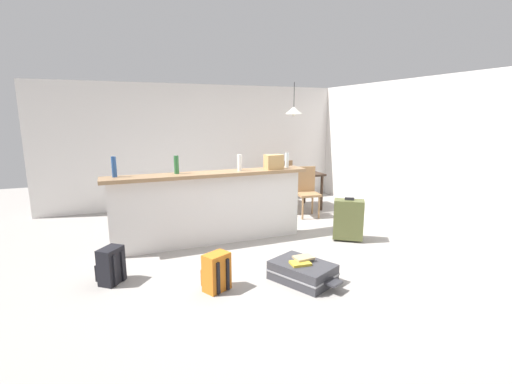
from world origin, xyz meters
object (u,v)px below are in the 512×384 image
(dining_chair_near_partition, at_px, (307,189))
(suitcase_upright_olive, at_px, (348,219))
(bottle_clear, at_px, (287,160))
(backpack_black, at_px, (111,266))
(grocery_bag, at_px, (274,162))
(suitcase_flat_charcoal, at_px, (303,272))
(book_stack, at_px, (302,261))
(bottle_green, at_px, (176,165))
(dining_chair_far_side, at_px, (281,179))
(bottle_blue, at_px, (114,167))
(pendant_lamp, at_px, (294,110))
(dining_table, at_px, (292,177))
(bottle_white, at_px, (240,163))
(backpack_orange, at_px, (216,272))

(dining_chair_near_partition, xyz_separation_m, suitcase_upright_olive, (-0.12, -1.48, -0.19))
(bottle_clear, relative_size, backpack_black, 0.54)
(bottle_clear, relative_size, grocery_bag, 0.88)
(dining_chair_near_partition, height_order, suitcase_upright_olive, dining_chair_near_partition)
(dining_chair_near_partition, height_order, suitcase_flat_charcoal, dining_chair_near_partition)
(backpack_black, distance_m, book_stack, 2.18)
(bottle_clear, distance_m, grocery_bag, 0.29)
(bottle_green, relative_size, bottle_clear, 1.12)
(dining_chair_far_side, bearing_deg, grocery_bag, -119.30)
(bottle_blue, bearing_deg, dining_chair_far_side, 29.04)
(suitcase_flat_charcoal, bearing_deg, pendant_lamp, 64.36)
(bottle_clear, distance_m, suitcase_flat_charcoal, 2.10)
(dining_table, height_order, backpack_black, dining_table)
(dining_chair_near_partition, height_order, backpack_black, dining_chair_near_partition)
(bottle_clear, relative_size, pendant_lamp, 0.35)
(bottle_green, xyz_separation_m, dining_chair_far_side, (2.58, 1.90, -0.68))
(suitcase_upright_olive, bearing_deg, book_stack, -144.05)
(bottle_white, bearing_deg, pendant_lamp, 41.35)
(grocery_bag, height_order, dining_table, grocery_bag)
(backpack_black, xyz_separation_m, book_stack, (2.03, -0.78, 0.05))
(suitcase_upright_olive, bearing_deg, dining_chair_near_partition, 85.44)
(pendant_lamp, height_order, backpack_black, pendant_lamp)
(grocery_bag, relative_size, dining_table, 0.24)
(backpack_black, bearing_deg, grocery_bag, 18.55)
(book_stack, bearing_deg, dining_chair_far_side, 67.36)
(bottle_green, bearing_deg, dining_table, 27.77)
(grocery_bag, relative_size, suitcase_upright_olive, 0.39)
(dining_chair_near_partition, xyz_separation_m, backpack_black, (-3.50, -1.68, -0.31))
(pendant_lamp, xyz_separation_m, backpack_orange, (-2.46, -2.91, -1.77))
(grocery_bag, bearing_deg, bottle_clear, 19.77)
(backpack_orange, distance_m, book_stack, 0.99)
(dining_table, distance_m, suitcase_upright_olive, 2.08)
(dining_chair_near_partition, height_order, book_stack, dining_chair_near_partition)
(bottle_blue, distance_m, bottle_white, 1.73)
(dining_table, relative_size, suitcase_upright_olive, 1.64)
(dining_table, relative_size, suitcase_flat_charcoal, 1.24)
(bottle_blue, relative_size, book_stack, 0.87)
(bottle_white, relative_size, pendant_lamp, 0.38)
(bottle_white, bearing_deg, dining_chair_far_side, 49.99)
(backpack_black, relative_size, backpack_orange, 1.00)
(grocery_bag, relative_size, backpack_orange, 0.62)
(bottle_clear, xyz_separation_m, suitcase_flat_charcoal, (-0.64, -1.69, -1.08))
(bottle_blue, distance_m, pendant_lamp, 3.72)
(bottle_green, distance_m, pendant_lamp, 3.01)
(bottle_blue, xyz_separation_m, bottle_green, (0.82, -0.02, -0.01))
(bottle_blue, xyz_separation_m, dining_chair_near_partition, (3.36, 0.75, -0.69))
(bottle_green, relative_size, bottle_white, 1.04)
(suitcase_flat_charcoal, relative_size, backpack_black, 2.12)
(bottle_clear, relative_size, dining_chair_far_side, 0.24)
(bottle_green, bearing_deg, bottle_clear, -0.37)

